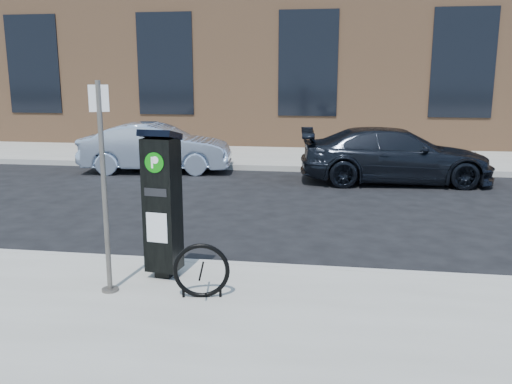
% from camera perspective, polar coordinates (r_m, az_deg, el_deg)
% --- Properties ---
extents(ground, '(120.00, 120.00, 0.00)m').
position_cam_1_polar(ground, '(7.36, -0.77, -8.60)').
color(ground, black).
rests_on(ground, ground).
extents(sidewalk_far, '(60.00, 12.00, 0.15)m').
position_cam_1_polar(sidewalk_far, '(20.97, 5.67, 5.17)').
color(sidewalk_far, gray).
rests_on(sidewalk_far, ground).
extents(curb_near, '(60.00, 0.12, 0.16)m').
position_cam_1_polar(curb_near, '(7.31, -0.80, -8.10)').
color(curb_near, '#9E9B93').
rests_on(curb_near, ground).
extents(curb_far, '(60.00, 0.12, 0.16)m').
position_cam_1_polar(curb_far, '(15.06, 4.34, 2.45)').
color(curb_far, '#9E9B93').
rests_on(curb_far, ground).
extents(building, '(28.00, 10.05, 8.25)m').
position_cam_1_polar(building, '(23.86, 6.31, 15.80)').
color(building, '#8F6241').
rests_on(building, ground).
extents(parking_kiosk, '(0.47, 0.43, 1.85)m').
position_cam_1_polar(parking_kiosk, '(6.68, -9.83, -1.09)').
color(parking_kiosk, black).
rests_on(parking_kiosk, sidewalk_near).
extents(sign_pole, '(0.20, 0.19, 2.41)m').
position_cam_1_polar(sign_pole, '(6.30, -15.68, 0.15)').
color(sign_pole, '#4B4642').
rests_on(sign_pole, sidewalk_near).
extents(bike_rack, '(0.64, 0.16, 0.64)m').
position_cam_1_polar(bike_rack, '(6.17, -5.77, -8.27)').
color(bike_rack, black).
rests_on(bike_rack, sidewalk_near).
extents(car_silver, '(4.20, 1.93, 1.33)m').
position_cam_1_polar(car_silver, '(15.16, -10.44, 4.61)').
color(car_silver, '#A0B2CC').
rests_on(car_silver, ground).
extents(car_dark, '(4.80, 2.27, 1.35)m').
position_cam_1_polar(car_dark, '(13.82, 14.45, 3.75)').
color(car_dark, black).
rests_on(car_dark, ground).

